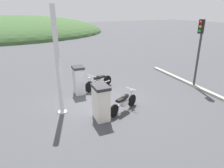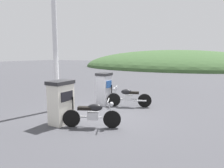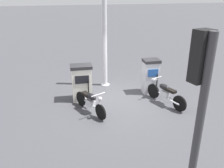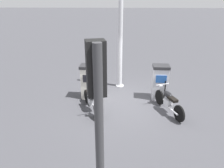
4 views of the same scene
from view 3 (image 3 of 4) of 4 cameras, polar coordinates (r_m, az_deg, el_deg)
ground_plane at (r=9.65m, az=2.09°, el=-4.17°), size 120.00×120.00×0.00m
fuel_pump_near at (r=9.57m, az=-7.28°, el=0.36°), size 0.66×0.88×1.48m
fuel_pump_far at (r=10.30m, az=9.24°, el=1.89°), size 0.63×0.71×1.51m
motorcycle_near_pump at (r=8.65m, az=-5.17°, el=-4.15°), size 1.77×0.89×0.93m
motorcycle_far_pump at (r=9.50m, az=12.70°, el=-2.15°), size 1.91×0.84×0.94m
roadside_traffic_light at (r=3.63m, az=19.65°, el=-6.94°), size 0.40×0.28×3.78m
canopy_support_pole at (r=10.63m, az=-1.75°, el=10.63°), size 0.40×0.40×4.47m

